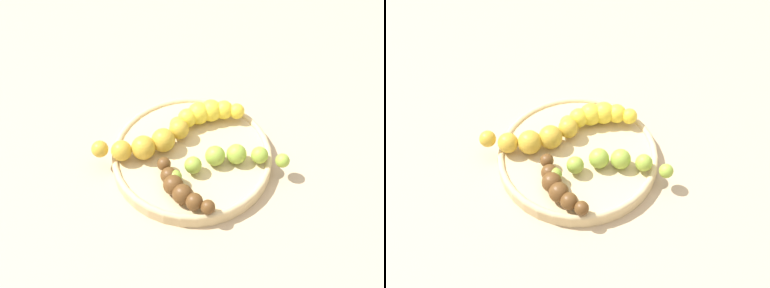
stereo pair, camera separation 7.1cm
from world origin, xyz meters
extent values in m
plane|color=tan|center=(0.00, 0.00, 0.00)|extent=(2.40, 2.40, 0.00)
cylinder|color=#D1B784|center=(0.00, 0.00, 0.01)|extent=(0.24, 0.24, 0.02)
torus|color=#D1B784|center=(0.00, 0.00, 0.02)|extent=(0.24, 0.24, 0.01)
sphere|color=#8CAD38|center=(0.13, 0.04, 0.03)|extent=(0.02, 0.02, 0.02)
sphere|color=#8CAD38|center=(0.09, 0.03, 0.03)|extent=(0.03, 0.03, 0.03)
sphere|color=#8CAD38|center=(0.06, 0.02, 0.03)|extent=(0.03, 0.03, 0.03)
sphere|color=#8CAD38|center=(0.04, 0.00, 0.03)|extent=(0.03, 0.03, 0.03)
sphere|color=#8CAD38|center=(0.02, -0.03, 0.03)|extent=(0.03, 0.03, 0.03)
sphere|color=#8CAD38|center=(0.01, -0.06, 0.03)|extent=(0.02, 0.02, 0.02)
sphere|color=yellow|center=(0.03, 0.10, 0.04)|extent=(0.02, 0.02, 0.02)
sphere|color=yellow|center=(0.01, 0.09, 0.04)|extent=(0.03, 0.03, 0.03)
sphere|color=yellow|center=(-0.01, 0.08, 0.04)|extent=(0.04, 0.04, 0.04)
sphere|color=yellow|center=(-0.02, 0.06, 0.04)|extent=(0.04, 0.04, 0.04)
sphere|color=yellow|center=(-0.03, 0.04, 0.04)|extent=(0.03, 0.03, 0.03)
sphere|color=yellow|center=(-0.04, 0.02, 0.04)|extent=(0.02, 0.02, 0.02)
sphere|color=gold|center=(-0.11, -0.08, 0.04)|extent=(0.03, 0.03, 0.03)
sphere|color=gold|center=(-0.08, -0.06, 0.04)|extent=(0.03, 0.03, 0.03)
sphere|color=gold|center=(-0.06, -0.04, 0.04)|extent=(0.04, 0.04, 0.04)
sphere|color=gold|center=(-0.04, -0.01, 0.04)|extent=(0.04, 0.04, 0.04)
sphere|color=gold|center=(-0.03, 0.02, 0.04)|extent=(0.03, 0.03, 0.03)
sphere|color=gold|center=(-0.03, 0.05, 0.04)|extent=(0.03, 0.03, 0.03)
sphere|color=#593819|center=(-0.02, -0.05, 0.03)|extent=(0.02, 0.02, 0.02)
sphere|color=#593819|center=(0.00, -0.06, 0.03)|extent=(0.02, 0.02, 0.02)
sphere|color=#593819|center=(0.01, -0.08, 0.03)|extent=(0.03, 0.03, 0.03)
sphere|color=#593819|center=(0.03, -0.08, 0.03)|extent=(0.03, 0.03, 0.03)
sphere|color=#593819|center=(0.05, -0.09, 0.03)|extent=(0.02, 0.02, 0.02)
sphere|color=#593819|center=(0.07, -0.08, 0.03)|extent=(0.02, 0.02, 0.02)
camera|label=1|loc=(0.24, -0.41, 0.57)|focal=44.78mm
camera|label=2|loc=(0.30, -0.37, 0.57)|focal=44.78mm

